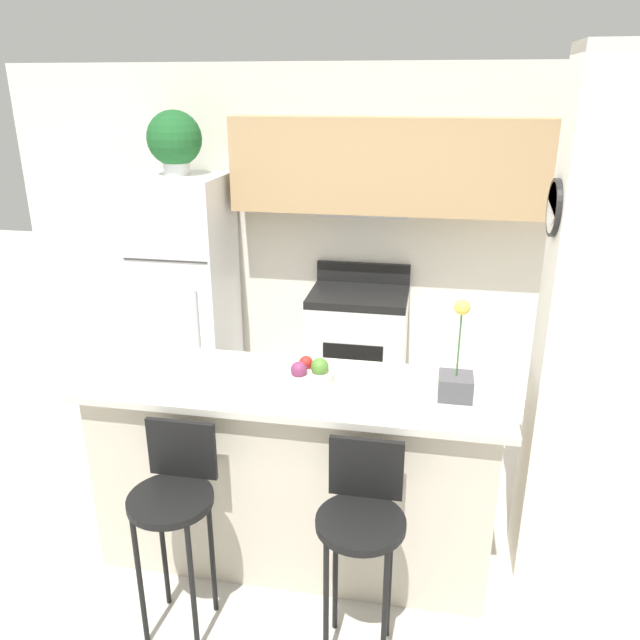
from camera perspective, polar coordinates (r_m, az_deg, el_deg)
ground_plane at (r=3.62m, az=-2.32°, el=-20.56°), size 14.00×14.00×0.00m
wall_back at (r=4.85m, az=4.72°, el=10.03°), size 5.60×0.38×2.55m
pillar_right at (r=3.11m, az=22.67°, el=-1.76°), size 0.38×0.32×2.55m
counter_bar at (r=3.30m, az=-2.45°, el=-13.75°), size 2.08×0.66×1.03m
refrigerator at (r=5.04m, az=-12.13°, el=2.84°), size 0.68×0.70×1.76m
stove_range at (r=4.90m, az=3.46°, el=-2.46°), size 0.74×0.59×1.07m
bar_stool_left at (r=2.91m, az=-13.16°, el=-15.71°), size 0.37×0.37×1.00m
bar_stool_right at (r=2.73m, az=3.83°, el=-17.97°), size 0.37×0.37×1.00m
potted_plant_on_fridge at (r=4.83m, az=-13.16°, el=15.72°), size 0.40×0.40×0.46m
orchid_vase at (r=2.94m, az=12.35°, el=-5.14°), size 0.16×0.16×0.48m
fruit_bowl at (r=3.04m, az=-1.02°, el=-4.87°), size 0.24×0.24×0.12m
trash_bin at (r=4.91m, az=-6.49°, el=-6.03°), size 0.28×0.28×0.38m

